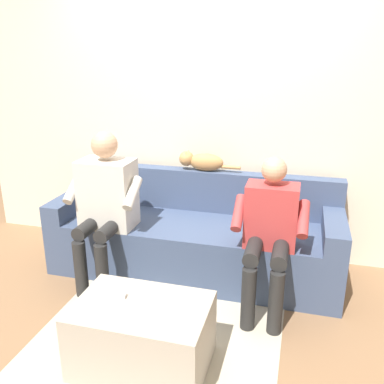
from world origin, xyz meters
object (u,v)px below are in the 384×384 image
Objects in this scene: couch at (195,239)px; coffee_table at (143,335)px; person_left_seated at (270,228)px; cat_on_backrest at (201,161)px; person_right_seated at (105,199)px; remote_white at (116,295)px.

couch is 1.21m from coffee_table.
person_left_seated is (-0.65, 0.39, 0.34)m from couch.
coffee_table is at bearing 90.00° from couch.
person_right_seated is at bearing 44.36° from cat_on_backrest.
cat_on_backrest is (0.66, -0.67, 0.27)m from person_left_seated.
couch is at bearing 73.29° from remote_white.
coffee_table is 1.44× the size of cat_on_backrest.
person_right_seated reaches higher than remote_white.
couch reaches higher than remote_white.
coffee_table is 6.79× the size of remote_white.
person_left_seated is 9.71× the size of remote_white.
person_left_seated reaches higher than remote_white.
person_left_seated reaches higher than cat_on_backrest.
remote_white reaches higher than coffee_table.
person_left_seated reaches higher than coffee_table.
cat_on_backrest is 1.54m from remote_white.
remote_white is at bearing 119.28° from person_right_seated.
couch is at bearing 93.93° from cat_on_backrest.
remote_white is (0.15, 1.45, -0.47)m from cat_on_backrest.
person_right_seated is 0.90m from cat_on_backrest.
person_left_seated is 1.15m from remote_white.
person_right_seated reaches higher than person_left_seated.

